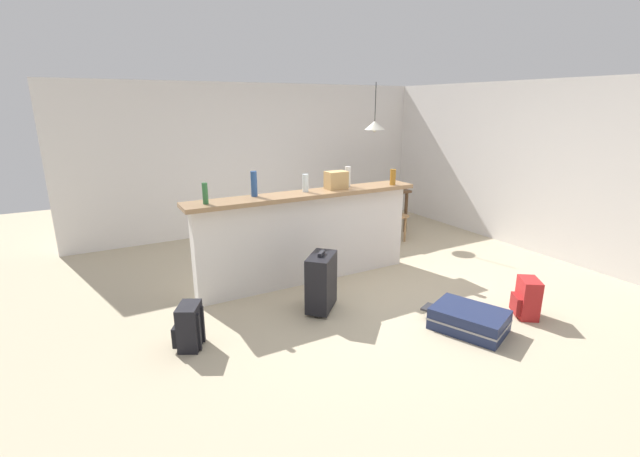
{
  "coord_description": "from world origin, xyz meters",
  "views": [
    {
      "loc": [
        -2.84,
        -4.07,
        2.17
      ],
      "look_at": [
        -0.24,
        0.62,
        0.61
      ],
      "focal_mm": 24.21,
      "sensor_mm": 36.0,
      "label": 1
    }
  ],
  "objects_px": {
    "bottle_green": "(205,193)",
    "dining_chair_near_partition": "(388,209)",
    "grocery_bag": "(336,180)",
    "suitcase_flat_navy": "(469,320)",
    "backpack_black": "(189,327)",
    "backpack_red": "(527,299)",
    "bottle_clear": "(305,183)",
    "bottle_blue": "(254,184)",
    "dining_table": "(372,195)",
    "bottle_amber": "(393,177)",
    "pendant_lamp": "(375,125)",
    "bottle_white": "(348,177)",
    "suitcase_upright_black": "(321,282)"
  },
  "relations": [
    {
      "from": "bottle_green",
      "to": "dining_chair_near_partition",
      "type": "xyz_separation_m",
      "value": [
        3.16,
        0.91,
        -0.74
      ]
    },
    {
      "from": "dining_chair_near_partition",
      "to": "grocery_bag",
      "type": "bearing_deg",
      "value": -150.51
    },
    {
      "from": "bottle_green",
      "to": "suitcase_flat_navy",
      "type": "height_order",
      "value": "bottle_green"
    },
    {
      "from": "backpack_black",
      "to": "backpack_red",
      "type": "bearing_deg",
      "value": -19.01
    },
    {
      "from": "suitcase_flat_navy",
      "to": "dining_chair_near_partition",
      "type": "bearing_deg",
      "value": 68.03
    },
    {
      "from": "grocery_bag",
      "to": "backpack_red",
      "type": "distance_m",
      "value": 2.53
    },
    {
      "from": "bottle_clear",
      "to": "backpack_black",
      "type": "relative_size",
      "value": 0.51
    },
    {
      "from": "bottle_blue",
      "to": "bottle_clear",
      "type": "xyz_separation_m",
      "value": [
        0.64,
        -0.05,
        -0.04
      ]
    },
    {
      "from": "grocery_bag",
      "to": "dining_table",
      "type": "height_order",
      "value": "grocery_bag"
    },
    {
      "from": "grocery_bag",
      "to": "backpack_red",
      "type": "height_order",
      "value": "grocery_bag"
    },
    {
      "from": "bottle_amber",
      "to": "pendant_lamp",
      "type": "height_order",
      "value": "pendant_lamp"
    },
    {
      "from": "backpack_red",
      "to": "dining_chair_near_partition",
      "type": "bearing_deg",
      "value": 82.63
    },
    {
      "from": "bottle_white",
      "to": "suitcase_upright_black",
      "type": "height_order",
      "value": "bottle_white"
    },
    {
      "from": "bottle_amber",
      "to": "pendant_lamp",
      "type": "relative_size",
      "value": 0.26
    },
    {
      "from": "grocery_bag",
      "to": "bottle_white",
      "type": "bearing_deg",
      "value": 17.27
    },
    {
      "from": "bottle_green",
      "to": "dining_table",
      "type": "bearing_deg",
      "value": 24.52
    },
    {
      "from": "dining_table",
      "to": "pendant_lamp",
      "type": "relative_size",
      "value": 1.38
    },
    {
      "from": "bottle_white",
      "to": "pendant_lamp",
      "type": "height_order",
      "value": "pendant_lamp"
    },
    {
      "from": "bottle_green",
      "to": "suitcase_flat_navy",
      "type": "relative_size",
      "value": 0.25
    },
    {
      "from": "bottle_blue",
      "to": "suitcase_upright_black",
      "type": "xyz_separation_m",
      "value": [
        0.39,
        -0.89,
        -0.95
      ]
    },
    {
      "from": "bottle_white",
      "to": "backpack_black",
      "type": "height_order",
      "value": "bottle_white"
    },
    {
      "from": "bottle_blue",
      "to": "suitcase_upright_black",
      "type": "relative_size",
      "value": 0.43
    },
    {
      "from": "bottle_white",
      "to": "bottle_green",
      "type": "bearing_deg",
      "value": -176.25
    },
    {
      "from": "pendant_lamp",
      "to": "backpack_black",
      "type": "height_order",
      "value": "pendant_lamp"
    },
    {
      "from": "bottle_clear",
      "to": "bottle_blue",
      "type": "bearing_deg",
      "value": 175.8
    },
    {
      "from": "dining_chair_near_partition",
      "to": "backpack_black",
      "type": "relative_size",
      "value": 2.21
    },
    {
      "from": "bottle_blue",
      "to": "bottle_clear",
      "type": "bearing_deg",
      "value": -4.2
    },
    {
      "from": "bottle_white",
      "to": "grocery_bag",
      "type": "distance_m",
      "value": 0.22
    },
    {
      "from": "pendant_lamp",
      "to": "suitcase_upright_black",
      "type": "bearing_deg",
      "value": -135.19
    },
    {
      "from": "grocery_bag",
      "to": "backpack_black",
      "type": "relative_size",
      "value": 0.62
    },
    {
      "from": "grocery_bag",
      "to": "pendant_lamp",
      "type": "distance_m",
      "value": 2.24
    },
    {
      "from": "bottle_amber",
      "to": "dining_chair_near_partition",
      "type": "height_order",
      "value": "bottle_amber"
    },
    {
      "from": "bottle_white",
      "to": "suitcase_flat_navy",
      "type": "distance_m",
      "value": 2.29
    },
    {
      "from": "bottle_clear",
      "to": "suitcase_upright_black",
      "type": "height_order",
      "value": "bottle_clear"
    },
    {
      "from": "bottle_blue",
      "to": "pendant_lamp",
      "type": "height_order",
      "value": "pendant_lamp"
    },
    {
      "from": "bottle_green",
      "to": "grocery_bag",
      "type": "height_order",
      "value": "bottle_green"
    },
    {
      "from": "grocery_bag",
      "to": "dining_chair_near_partition",
      "type": "xyz_separation_m",
      "value": [
        1.51,
        0.85,
        -0.73
      ]
    },
    {
      "from": "grocery_bag",
      "to": "bottle_clear",
      "type": "bearing_deg",
      "value": 177.33
    },
    {
      "from": "bottle_green",
      "to": "backpack_black",
      "type": "relative_size",
      "value": 0.54
    },
    {
      "from": "suitcase_flat_navy",
      "to": "bottle_clear",
      "type": "bearing_deg",
      "value": 112.99
    },
    {
      "from": "bottle_green",
      "to": "backpack_black",
      "type": "distance_m",
      "value": 1.41
    },
    {
      "from": "grocery_bag",
      "to": "pendant_lamp",
      "type": "height_order",
      "value": "pendant_lamp"
    },
    {
      "from": "pendant_lamp",
      "to": "suitcase_upright_black",
      "type": "height_order",
      "value": "pendant_lamp"
    },
    {
      "from": "bottle_blue",
      "to": "bottle_amber",
      "type": "bearing_deg",
      "value": -5.82
    },
    {
      "from": "bottle_clear",
      "to": "dining_chair_near_partition",
      "type": "distance_m",
      "value": 2.23
    },
    {
      "from": "bottle_blue",
      "to": "suitcase_upright_black",
      "type": "bearing_deg",
      "value": -66.48
    },
    {
      "from": "bottle_amber",
      "to": "suitcase_upright_black",
      "type": "bearing_deg",
      "value": -154.44
    },
    {
      "from": "grocery_bag",
      "to": "backpack_black",
      "type": "height_order",
      "value": "grocery_bag"
    },
    {
      "from": "bottle_white",
      "to": "grocery_bag",
      "type": "xyz_separation_m",
      "value": [
        -0.21,
        -0.07,
        -0.02
      ]
    },
    {
      "from": "grocery_bag",
      "to": "suitcase_flat_navy",
      "type": "bearing_deg",
      "value": -78.2
    }
  ]
}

